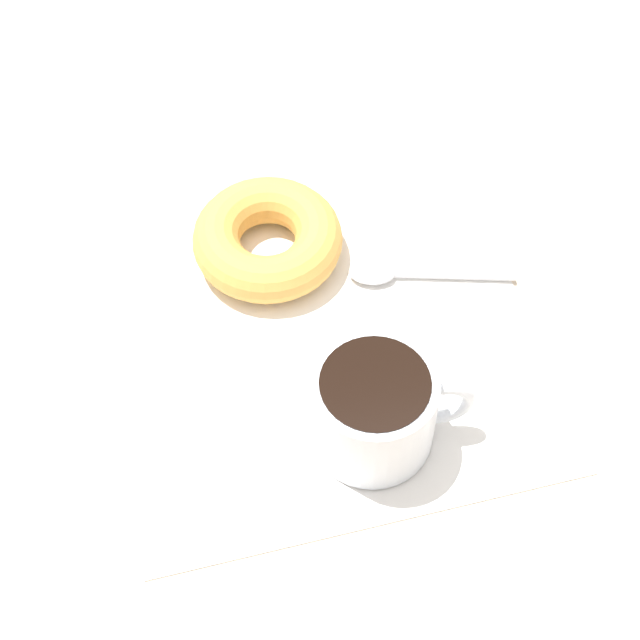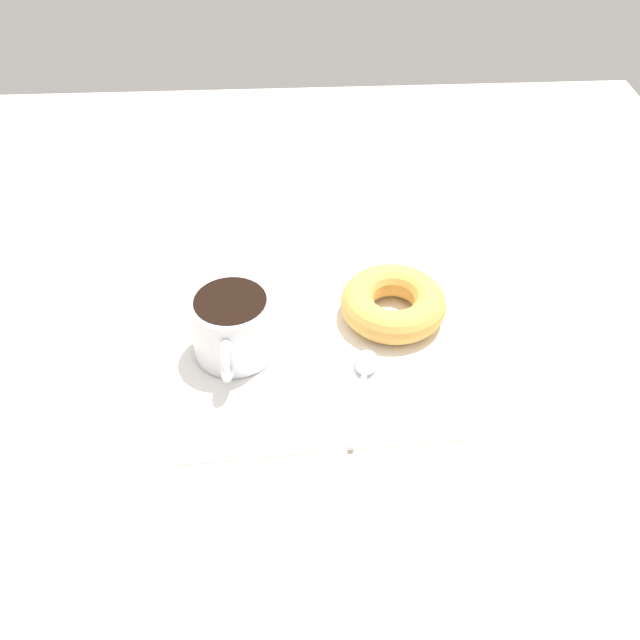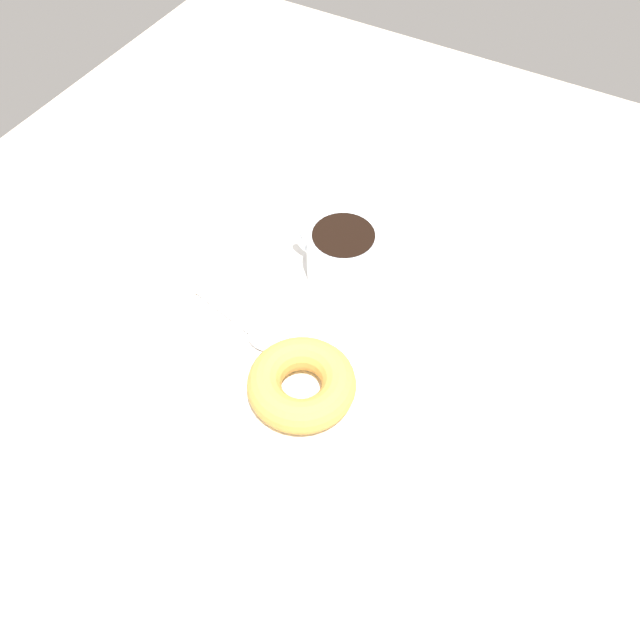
{
  "view_description": "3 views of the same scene",
  "coord_description": "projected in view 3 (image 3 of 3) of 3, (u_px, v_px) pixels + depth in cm",
  "views": [
    {
      "loc": [
        -6.96,
        -40.81,
        66.04
      ],
      "look_at": [
        1.6,
        2.8,
        2.3
      ],
      "focal_mm": 60.0,
      "sensor_mm": 36.0,
      "label": 1
    },
    {
      "loc": [
        57.2,
        -0.19,
        53.63
      ],
      "look_at": [
        1.6,
        2.8,
        2.3
      ],
      "focal_mm": 40.0,
      "sensor_mm": 36.0,
      "label": 2
    },
    {
      "loc": [
        -22.88,
        46.17,
        65.23
      ],
      "look_at": [
        1.6,
        2.8,
        2.3
      ],
      "focal_mm": 40.0,
      "sensor_mm": 36.0,
      "label": 3
    }
  ],
  "objects": [
    {
      "name": "coffee_cup",
      "position": [
        342.0,
        254.0,
        0.84
      ],
      "size": [
        11.28,
        8.54,
        6.88
      ],
      "color": "silver",
      "rests_on": "napkin"
    },
    {
      "name": "ground_plane",
      "position": [
        343.0,
        326.0,
        0.84
      ],
      "size": [
        120.0,
        120.0,
        2.0
      ],
      "primitive_type": "cube",
      "color": "beige"
    },
    {
      "name": "donut",
      "position": [
        302.0,
        384.0,
        0.75
      ],
      "size": [
        11.61,
        11.61,
        3.69
      ],
      "primitive_type": "torus",
      "color": "gold",
      "rests_on": "napkin"
    },
    {
      "name": "spoon",
      "position": [
        250.0,
        332.0,
        0.81
      ],
      "size": [
        12.78,
        4.32,
        0.9
      ],
      "color": "silver",
      "rests_on": "napkin"
    },
    {
      "name": "napkin",
      "position": [
        320.0,
        332.0,
        0.82
      ],
      "size": [
        32.87,
        32.87,
        0.3
      ],
      "primitive_type": "cube",
      "rotation": [
        0.0,
        0.0,
        0.05
      ],
      "color": "white",
      "rests_on": "ground_plane"
    }
  ]
}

